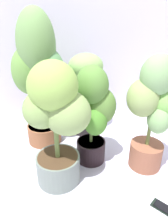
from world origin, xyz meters
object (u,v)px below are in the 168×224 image
object	(u,v)px
potted_plant_front_left	(56,118)
cell_phone	(164,208)
potted_plant_back_left	(39,72)
potted_plant_center	(92,110)
potted_plant_front_right	(153,109)
potted_plant_back_center	(84,91)

from	to	relation	value
potted_plant_front_left	cell_phone	bearing A→B (deg)	-34.96
potted_plant_back_left	cell_phone	distance (m)	1.21
potted_plant_center	potted_plant_front_left	distance (m)	0.29
potted_plant_back_left	potted_plant_front_right	bearing A→B (deg)	-36.92
potted_plant_center	cell_phone	xyz separation A→B (m)	(0.28, -0.52, -0.41)
potted_plant_back_left	potted_plant_back_center	size ratio (longest dim) A/B	1.48
potted_plant_center	cell_phone	bearing A→B (deg)	-61.35
potted_plant_front_left	potted_plant_front_right	bearing A→B (deg)	-1.16
potted_plant_center	potted_plant_front_right	size ratio (longest dim) A/B	0.90
potted_plant_center	potted_plant_back_left	xyz separation A→B (m)	(-0.32, 0.35, 0.19)
potted_plant_front_right	potted_plant_front_left	bearing A→B (deg)	178.84
potted_plant_back_center	potted_plant_front_right	world-z (taller)	potted_plant_front_right
potted_plant_back_center	cell_phone	world-z (taller)	potted_plant_back_center
potted_plant_center	cell_phone	world-z (taller)	potted_plant_center
potted_plant_center	potted_plant_front_right	distance (m)	0.39
potted_plant_back_center	potted_plant_front_left	xyz separation A→B (m)	(-0.31, -0.58, 0.07)
potted_plant_center	potted_plant_front_left	xyz separation A→B (m)	(-0.25, -0.14, 0.05)
potted_plant_back_left	cell_phone	xyz separation A→B (m)	(0.60, -0.87, -0.60)
potted_plant_back_left	potted_plant_front_left	xyz separation A→B (m)	(0.06, -0.49, -0.15)
potted_plant_center	potted_plant_back_left	size ratio (longest dim) A/B	0.68
potted_plant_front_right	potted_plant_front_left	xyz separation A→B (m)	(-0.61, 0.01, 0.01)
potted_plant_front_right	cell_phone	distance (m)	0.58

